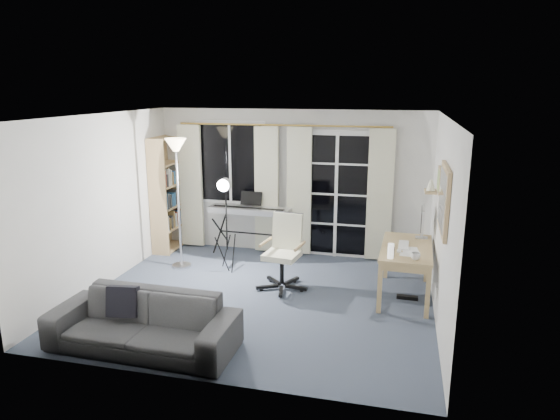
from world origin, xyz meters
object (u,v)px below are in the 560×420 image
object	(u,v)px
desk	(406,253)
mug	(416,255)
bookshelf	(167,196)
torchiere_lamp	(177,165)
keyboard_piano	(249,211)
studio_light	(225,196)
monitor	(422,220)
office_chair	(285,244)
sofa	(142,314)

from	to	relation	value
desk	mug	size ratio (longest dim) A/B	11.55
bookshelf	torchiere_lamp	xyz separation A→B (m)	(0.61, -0.84, 0.69)
torchiere_lamp	keyboard_piano	bearing A→B (deg)	43.53
keyboard_piano	studio_light	distance (m)	0.95
bookshelf	keyboard_piano	xyz separation A→B (m)	(1.47, -0.01, -0.17)
keyboard_piano	torchiere_lamp	bearing A→B (deg)	-134.01
bookshelf	keyboard_piano	distance (m)	1.48
torchiere_lamp	mug	bearing A→B (deg)	-13.43
bookshelf	monitor	distance (m)	4.26
monitor	mug	world-z (taller)	monitor
office_chair	mug	bearing A→B (deg)	-7.49
keyboard_piano	mug	world-z (taller)	keyboard_piano
bookshelf	keyboard_piano	size ratio (longest dim) A/B	1.41
studio_light	monitor	distance (m)	2.85
office_chair	mug	world-z (taller)	office_chair
office_chair	sofa	distance (m)	2.34
sofa	desk	bearing A→B (deg)	38.68
desk	sofa	bearing A→B (deg)	-140.86
bookshelf	torchiere_lamp	bearing A→B (deg)	-54.83
office_chair	desk	bearing A→B (deg)	8.60
bookshelf	desk	world-z (taller)	bookshelf
torchiere_lamp	desk	xyz separation A→B (m)	(3.40, -0.34, -1.01)
desk	monitor	world-z (taller)	monitor
bookshelf	keyboard_piano	world-z (taller)	bookshelf
bookshelf	studio_light	bearing A→B (deg)	-32.74
torchiere_lamp	monitor	distance (m)	3.66
torchiere_lamp	sofa	bearing A→B (deg)	-74.57
studio_light	torchiere_lamp	bearing A→B (deg)	178.57
mug	keyboard_piano	bearing A→B (deg)	147.74
bookshelf	desk	size ratio (longest dim) A/B	1.48
mug	desk	bearing A→B (deg)	101.31
studio_light	monitor	bearing A→B (deg)	2.33
studio_light	office_chair	bearing A→B (deg)	-19.40
office_chair	studio_light	bearing A→B (deg)	168.62
office_chair	keyboard_piano	bearing A→B (deg)	134.48
studio_light	sofa	world-z (taller)	studio_light
torchiere_lamp	sofa	distance (m)	2.79
monitor	mug	size ratio (longest dim) A/B	4.40
sofa	keyboard_piano	bearing A→B (deg)	87.78
mug	office_chair	bearing A→B (deg)	164.78
desk	sofa	world-z (taller)	sofa
keyboard_piano	monitor	world-z (taller)	monitor
desk	office_chair	bearing A→B (deg)	-177.36
keyboard_piano	desk	size ratio (longest dim) A/B	1.04
torchiere_lamp	office_chair	size ratio (longest dim) A/B	1.93
torchiere_lamp	mug	distance (m)	3.70
torchiere_lamp	monitor	bearing A→B (deg)	1.83
studio_light	office_chair	xyz separation A→B (m)	(1.00, -0.35, -0.57)
bookshelf	torchiere_lamp	distance (m)	1.25
desk	mug	bearing A→B (deg)	-76.93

